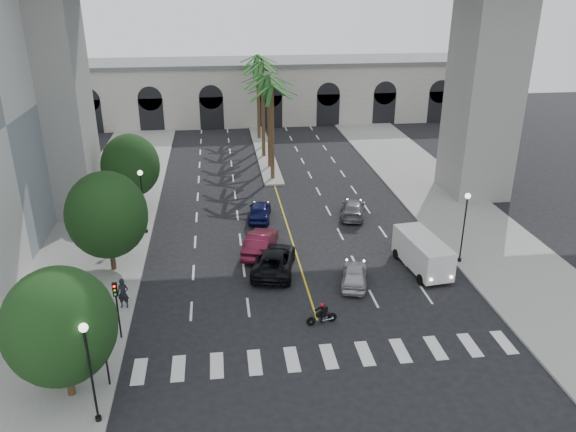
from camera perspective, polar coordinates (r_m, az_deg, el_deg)
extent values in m
plane|color=black|center=(32.44, 3.63, -12.47)|extent=(140.00, 140.00, 0.00)
cube|color=gray|center=(46.02, -18.75, -2.40)|extent=(8.00, 100.00, 0.15)
cube|color=gray|center=(49.39, 17.65, -0.52)|extent=(8.00, 100.00, 0.15)
cube|color=gray|center=(66.83, -2.45, 6.57)|extent=(2.00, 24.00, 0.20)
cube|color=beige|center=(82.47, -3.56, 12.43)|extent=(70.00, 10.00, 8.00)
cube|color=slate|center=(81.82, -3.64, 15.36)|extent=(71.00, 10.50, 0.50)
cube|color=gray|center=(54.22, 19.38, 12.71)|extent=(5.00, 6.00, 20.80)
cube|color=gray|center=(50.43, -22.80, 11.56)|extent=(5.00, 6.00, 20.80)
cylinder|color=#47331E|center=(56.00, -1.62, 8.32)|extent=(0.40, 0.40, 9.50)
cylinder|color=#47331E|center=(59.84, -1.91, 9.40)|extent=(0.40, 0.40, 9.80)
cylinder|color=#47331E|center=(63.75, -2.54, 9.99)|extent=(0.40, 0.40, 9.30)
cylinder|color=#47331E|center=(67.59, -2.54, 11.07)|extent=(0.40, 0.40, 10.10)
cylinder|color=#47331E|center=(71.53, -3.03, 11.51)|extent=(0.40, 0.40, 9.60)
cylinder|color=#47331E|center=(75.45, -3.04, 12.21)|extent=(0.40, 0.40, 9.90)
cylinder|color=#382616|center=(29.88, -21.35, -14.96)|extent=(0.36, 0.36, 2.34)
ellipsoid|color=black|center=(28.30, -22.17, -10.33)|extent=(5.20, 5.20, 5.72)
cylinder|color=#382616|center=(40.71, -17.42, -3.78)|extent=(0.36, 0.36, 2.45)
ellipsoid|color=black|center=(39.52, -17.92, 0.11)|extent=(5.44, 5.44, 5.98)
cylinder|color=#382616|center=(51.65, -15.38, 2.03)|extent=(0.36, 0.36, 2.27)
ellipsoid|color=black|center=(50.78, -15.70, 4.95)|extent=(5.04, 5.04, 5.54)
cylinder|color=black|center=(28.61, -18.68, -19.00)|extent=(0.28, 0.28, 0.36)
cylinder|color=black|center=(27.11, -19.34, -15.14)|extent=(0.11, 0.11, 5.00)
sphere|color=white|center=(25.68, -20.08, -10.61)|extent=(0.40, 0.40, 0.40)
cylinder|color=black|center=(46.27, -14.19, -1.57)|extent=(0.28, 0.28, 0.36)
cylinder|color=black|center=(45.35, -14.48, 1.21)|extent=(0.11, 0.11, 5.00)
sphere|color=white|center=(44.51, -14.80, 4.27)|extent=(0.40, 0.40, 0.40)
cylinder|color=black|center=(42.16, 17.01, -4.37)|extent=(0.28, 0.28, 0.36)
cylinder|color=black|center=(41.15, 17.39, -1.37)|extent=(0.11, 0.11, 5.00)
sphere|color=white|center=(40.23, 17.81, 1.95)|extent=(0.40, 0.40, 0.40)
cylinder|color=black|center=(29.54, -18.02, -13.51)|extent=(0.10, 0.10, 3.50)
cube|color=black|center=(28.71, -18.38, -11.08)|extent=(0.25, 0.18, 0.80)
cylinder|color=black|center=(32.81, -16.87, -9.42)|extent=(0.10, 0.10, 3.50)
cube|color=black|center=(32.06, -17.17, -7.14)|extent=(0.25, 0.18, 0.80)
cylinder|color=black|center=(33.45, 2.35, -10.65)|extent=(0.57, 0.21, 0.56)
cylinder|color=black|center=(33.90, 4.50, -10.21)|extent=(0.57, 0.21, 0.56)
cube|color=silver|center=(33.64, 3.51, -10.31)|extent=(0.42, 0.33, 0.24)
cube|color=black|center=(33.46, 3.30, -9.98)|extent=(0.54, 0.31, 0.19)
cube|color=black|center=(33.62, 3.97, -9.90)|extent=(0.46, 0.31, 0.11)
cylinder|color=black|center=(33.22, 2.70, -9.80)|extent=(0.13, 0.51, 0.03)
cube|color=black|center=(33.35, 3.64, -9.45)|extent=(0.31, 0.40, 0.48)
cube|color=black|center=(33.38, 3.88, -9.34)|extent=(0.19, 0.30, 0.35)
sphere|color=#A80B16|center=(33.14, 3.44, -9.03)|extent=(0.24, 0.24, 0.24)
imported|color=#ACABB0|center=(37.67, 6.77, -5.94)|extent=(2.70, 4.43, 1.41)
imported|color=#521022|center=(41.56, -2.82, -2.71)|extent=(3.21, 5.41, 1.68)
imported|color=black|center=(39.05, -1.44, -4.50)|extent=(3.85, 6.27, 1.62)
imported|color=slate|center=(48.42, 6.64, 0.77)|extent=(3.13, 5.11, 1.38)
imported|color=#0E1245|center=(47.51, -2.90, 0.54)|extent=(2.41, 4.67, 1.52)
cube|color=silver|center=(40.09, 13.50, -3.57)|extent=(2.69, 5.77, 2.06)
cube|color=black|center=(37.93, 15.30, -4.91)|extent=(1.92, 0.48, 0.88)
cylinder|color=black|center=(38.58, 13.36, -6.29)|extent=(0.37, 0.75, 0.72)
cylinder|color=black|center=(39.46, 15.91, -5.88)|extent=(0.37, 0.75, 0.72)
cylinder|color=black|center=(41.67, 10.97, -3.80)|extent=(0.37, 0.75, 0.72)
cylinder|color=black|center=(42.48, 13.38, -3.48)|extent=(0.37, 0.75, 0.72)
imported|color=black|center=(35.94, -16.40, -7.55)|extent=(0.77, 0.57, 1.93)
imported|color=black|center=(38.59, -23.04, -6.40)|extent=(1.08, 0.95, 1.85)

